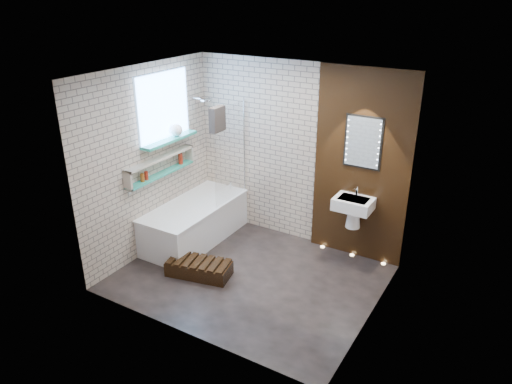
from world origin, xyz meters
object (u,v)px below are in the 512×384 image
Objects in this scene: bath_screen at (230,154)px; washbasin at (353,208)px; walnut_step at (199,269)px; led_mirror at (363,142)px; bathtub at (195,222)px.

washbasin is (1.82, 0.18, -0.49)m from bath_screen.
bath_screen is 1.70m from walnut_step.
led_mirror is (1.82, 0.34, 0.37)m from bath_screen.
led_mirror is 0.85× the size of walnut_step.
bath_screen is 1.69× the size of walnut_step.
bathtub is 1.14m from bath_screen.
bath_screen reaches higher than bathtub.
bath_screen is at bearing 102.78° from walnut_step.
bathtub is 1.24× the size of bath_screen.
walnut_step is (-1.55, -1.37, -0.70)m from washbasin.
washbasin is 2.19m from walnut_step.
washbasin reaches higher than bathtub.
led_mirror reaches higher than washbasin.
walnut_step is (-1.55, -1.53, -1.56)m from led_mirror.
led_mirror is (2.17, 0.78, 1.36)m from bathtub.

